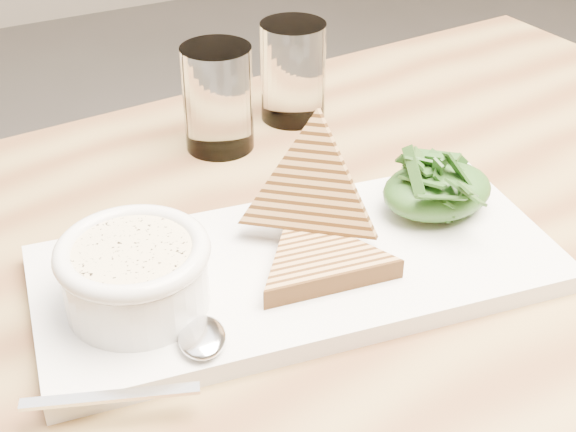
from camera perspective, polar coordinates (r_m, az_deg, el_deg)
name	(u,v)px	position (r m, az deg, el deg)	size (l,w,h in m)	color
table_top	(350,262)	(0.74, 4.40, -3.25)	(1.10, 0.73, 0.04)	olive
table_leg_br	(493,262)	(1.42, 14.40, -3.17)	(0.06, 0.06, 0.73)	olive
platter	(299,268)	(0.68, 0.78, -3.73)	(0.44, 0.20, 0.02)	silver
soup_bowl	(136,282)	(0.63, -10.74, -4.63)	(0.11, 0.11, 0.04)	silver
soup	(132,254)	(0.61, -11.00, -2.64)	(0.09, 0.09, 0.01)	beige
bowl_rim	(132,251)	(0.61, -11.02, -2.49)	(0.12, 0.12, 0.01)	silver
sandwich_flat	(319,260)	(0.66, 2.22, -3.17)	(0.14, 0.14, 0.02)	#B3824C
sandwich_lean	(311,190)	(0.68, 1.66, 1.85)	(0.14, 0.14, 0.08)	#B3824C
salad_base	(437,190)	(0.74, 10.56, 1.82)	(0.11, 0.08, 0.04)	black
arugula_pile	(438,184)	(0.74, 10.61, 2.27)	(0.11, 0.10, 0.05)	#396626
spoon_bowl	(202,337)	(0.59, -6.12, -8.57)	(0.04, 0.05, 0.01)	silver
spoon_handle	(111,396)	(0.57, -12.51, -12.42)	(0.12, 0.01, 0.00)	silver
glass_near	(218,98)	(0.86, -5.00, 8.34)	(0.07, 0.07, 0.11)	white
glass_far	(293,72)	(0.92, 0.35, 10.23)	(0.07, 0.07, 0.11)	white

